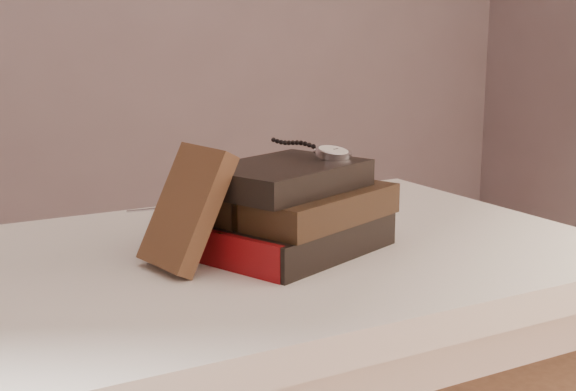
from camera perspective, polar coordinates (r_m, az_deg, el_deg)
table at (r=1.05m, az=-4.42°, el=-9.00°), size 1.00×0.60×0.75m
book_stack at (r=1.02m, az=0.54°, el=-1.08°), size 0.28×0.23×0.12m
journal at (r=0.95m, az=-7.28°, el=-0.94°), size 0.11×0.11×0.15m
pocket_watch at (r=1.05m, az=2.95°, el=3.18°), size 0.06×0.15×0.02m
eyeglasses at (r=1.01m, az=-5.92°, el=-0.61°), size 0.13×0.14×0.05m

